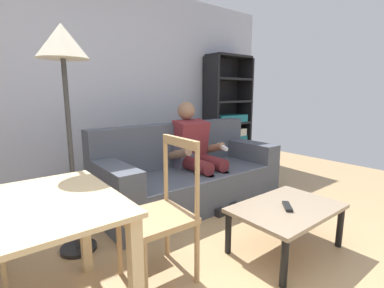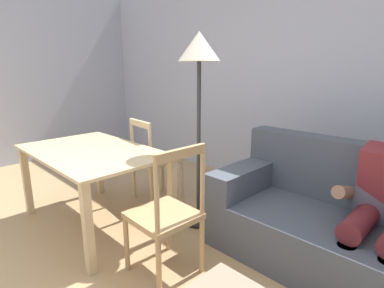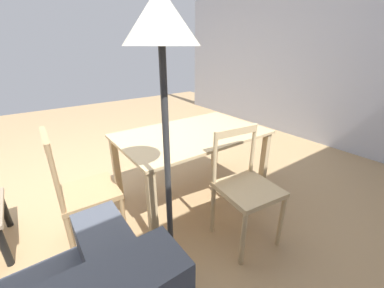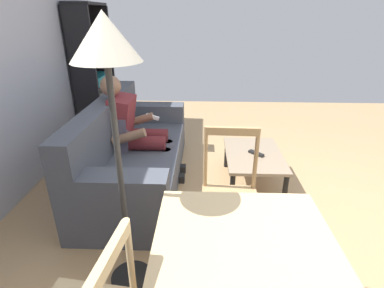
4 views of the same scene
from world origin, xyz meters
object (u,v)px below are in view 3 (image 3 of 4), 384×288
object	(u,v)px
dining_chair_facing_couch	(84,192)
floor_lamp	(162,54)
dining_chair_near_wall	(246,188)
dining_table	(192,142)

from	to	relation	value
dining_chair_facing_couch	floor_lamp	size ratio (longest dim) A/B	0.55
dining_chair_near_wall	floor_lamp	bearing A→B (deg)	-1.48
dining_table	floor_lamp	bearing A→B (deg)	45.85
dining_table	dining_chair_near_wall	world-z (taller)	dining_chair_near_wall
dining_table	dining_chair_facing_couch	size ratio (longest dim) A/B	1.46
dining_chair_near_wall	floor_lamp	distance (m)	1.19
dining_table	dining_chair_facing_couch	world-z (taller)	dining_chair_facing_couch
dining_chair_facing_couch	floor_lamp	bearing A→B (deg)	117.22
dining_table	floor_lamp	size ratio (longest dim) A/B	0.81
floor_lamp	dining_chair_facing_couch	bearing A→B (deg)	-62.78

